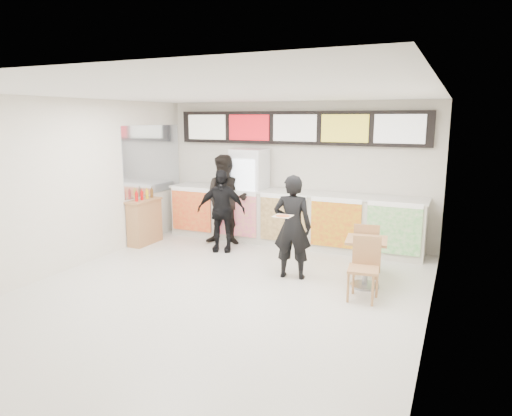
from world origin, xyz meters
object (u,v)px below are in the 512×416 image
Objects in this scene: customer_left at (226,200)px; condiment_ledge at (145,221)px; service_counter at (289,218)px; customer_main at (292,227)px; cafe_table at (366,254)px; customer_mid at (221,211)px; drinks_fridge at (250,195)px.

customer_left reaches higher than condiment_ledge.
customer_left reaches higher than service_counter.
customer_main is 3.68m from condiment_ledge.
cafe_table is at bearing 174.56° from customer_main.
customer_left is 1.17× the size of cafe_table.
customer_main reaches higher than condiment_ledge.
customer_mid is (-1.84, 0.91, -0.05)m from customer_main.
customer_main reaches higher than service_counter.
drinks_fridge reaches higher than condiment_ledge.
customer_left is 3.49m from cafe_table.
cafe_table is (3.06, -0.84, -0.28)m from customer_mid.
drinks_fridge is at bearing 50.15° from customer_left.
drinks_fridge is at bearing 179.01° from service_counter.
condiment_ledge reaches higher than cafe_table.
customer_main is 0.92× the size of customer_left.
drinks_fridge is 1.21× the size of customer_mid.
customer_left is 1.81m from condiment_ledge.
cafe_table is at bearing -43.36° from service_counter.
service_counter is 1.51m from customer_mid.
condiment_ledge is (-4.81, 0.63, -0.05)m from cafe_table.
cafe_table is (1.22, 0.07, -0.33)m from customer_main.
customer_left reaches higher than cafe_table.
customer_main is 1.53× the size of condiment_ledge.
drinks_fridge is at bearing 33.73° from condiment_ledge.
condiment_ledge is (-3.59, 0.70, -0.39)m from customer_main.
drinks_fridge reaches higher than customer_main.
customer_main reaches higher than cafe_table.
customer_left is (-1.99, 1.40, 0.08)m from customer_main.
customer_mid is at bearing -86.77° from customer_left.
customer_main is (0.77, -1.95, 0.30)m from service_counter.
drinks_fridge is 2.60m from customer_main.
service_counter is 3.08m from condiment_ledge.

